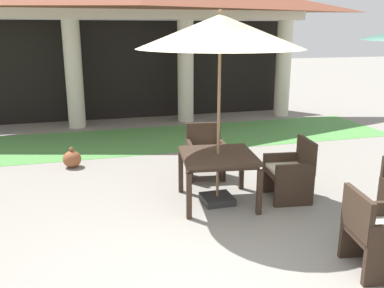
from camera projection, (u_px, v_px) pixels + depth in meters
ground_plane at (234, 274)px, 4.35m from camera, size 60.00×60.00×0.00m
background_pavilion at (129, 4)px, 10.56m from camera, size 9.94×2.85×3.98m
lawn_strip at (144, 140)px, 9.66m from camera, size 11.74×2.45×0.01m
patio_table_near_foreground at (218, 160)px, 6.00m from camera, size 1.17×1.17×0.74m
patio_umbrella_near_foreground at (220, 33)px, 5.54m from camera, size 2.27×2.27×2.72m
patio_chair_near_foreground_north at (205, 153)px, 7.11m from camera, size 0.67×0.57×0.92m
patio_chair_near_foreground_east at (291, 172)px, 6.21m from camera, size 0.66×0.71×0.92m
patio_chair_mid_left_west at (375, 235)px, 4.34m from camera, size 0.67×0.70×0.88m
terracotta_urn at (72, 159)px, 7.70m from camera, size 0.33×0.33×0.39m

